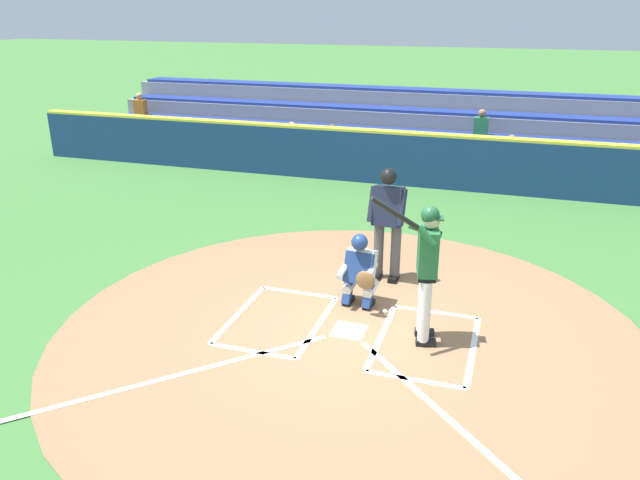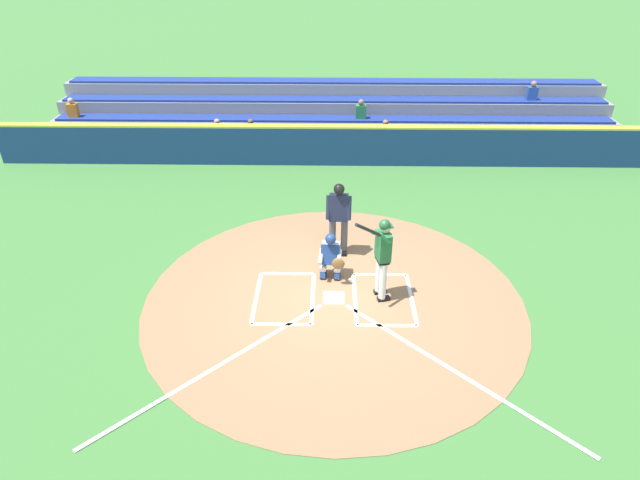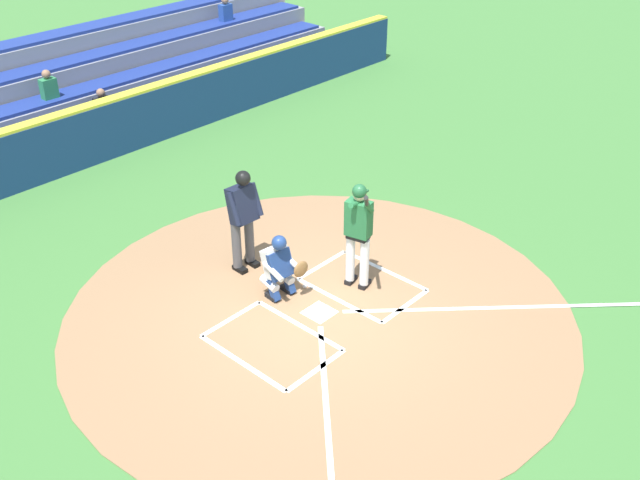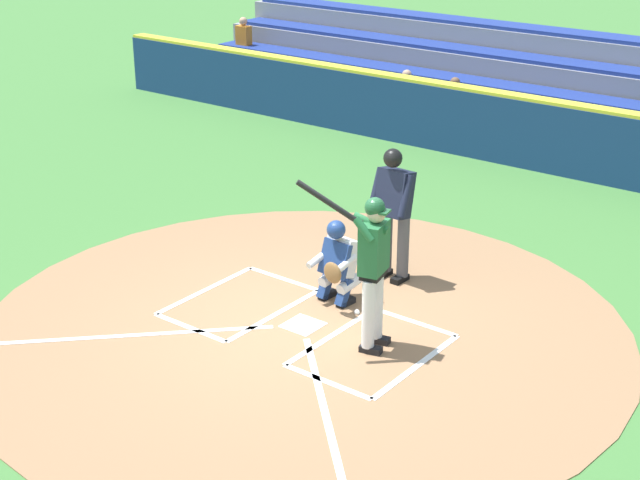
{
  "view_description": "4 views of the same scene",
  "coord_description": "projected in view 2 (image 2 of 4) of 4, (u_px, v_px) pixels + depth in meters",
  "views": [
    {
      "loc": [
        -1.89,
        7.16,
        4.18
      ],
      "look_at": [
        0.5,
        -0.24,
        1.19
      ],
      "focal_mm": 34.56,
      "sensor_mm": 36.0,
      "label": 1
    },
    {
      "loc": [
        0.13,
        9.24,
        6.85
      ],
      "look_at": [
        0.31,
        -0.76,
        0.99
      ],
      "focal_mm": 30.17,
      "sensor_mm": 36.0,
      "label": 2
    },
    {
      "loc": [
        7.05,
        6.47,
        7.05
      ],
      "look_at": [
        -0.14,
        -0.11,
        1.24
      ],
      "focal_mm": 42.19,
      "sensor_mm": 36.0,
      "label": 3
    },
    {
      "loc": [
        -6.51,
        8.16,
        5.44
      ],
      "look_at": [
        0.29,
        -0.73,
        0.83
      ],
      "focal_mm": 53.54,
      "sensor_mm": 36.0,
      "label": 4
    }
  ],
  "objects": [
    {
      "name": "backstop_wall",
      "position": [
        333.0,
        145.0,
        17.57
      ],
      "size": [
        22.0,
        0.36,
        1.31
      ],
      "color": "navy",
      "rests_on": "ground"
    },
    {
      "name": "home_plate_and_chalk",
      "position": [
        334.0,
        324.0,
        10.66
      ],
      "size": [
        7.93,
        4.91,
        0.01
      ],
      "color": "white",
      "rests_on": "dirt_circle"
    },
    {
      "name": "ground_plane",
      "position": [
        334.0,
        298.0,
        11.43
      ],
      "size": [
        120.0,
        120.0,
        0.0
      ],
      "primitive_type": "plane",
      "color": "#427A38"
    },
    {
      "name": "baseball",
      "position": [
        349.0,
        280.0,
        11.97
      ],
      "size": [
        0.07,
        0.07,
        0.07
      ],
      "primitive_type": "sphere",
      "color": "white",
      "rests_on": "ground"
    },
    {
      "name": "bleacher_stand",
      "position": [
        333.0,
        118.0,
        19.87
      ],
      "size": [
        20.0,
        3.4,
        2.1
      ],
      "color": "gray",
      "rests_on": "ground"
    },
    {
      "name": "dirt_circle",
      "position": [
        334.0,
        298.0,
        11.43
      ],
      "size": [
        8.0,
        8.0,
        0.01
      ],
      "primitive_type": "cylinder",
      "color": "#99704C",
      "rests_on": "ground"
    },
    {
      "name": "plate_umpire",
      "position": [
        339.0,
        214.0,
        12.45
      ],
      "size": [
        0.59,
        0.43,
        1.86
      ],
      "color": "#4C4C51",
      "rests_on": "ground"
    },
    {
      "name": "catcher",
      "position": [
        331.0,
        255.0,
        11.82
      ],
      "size": [
        0.59,
        0.65,
        1.13
      ],
      "color": "black",
      "rests_on": "ground"
    },
    {
      "name": "batter",
      "position": [
        382.0,
        254.0,
        10.9
      ],
      "size": [
        0.84,
        0.88,
        2.13
      ],
      "color": "white",
      "rests_on": "ground"
    }
  ]
}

